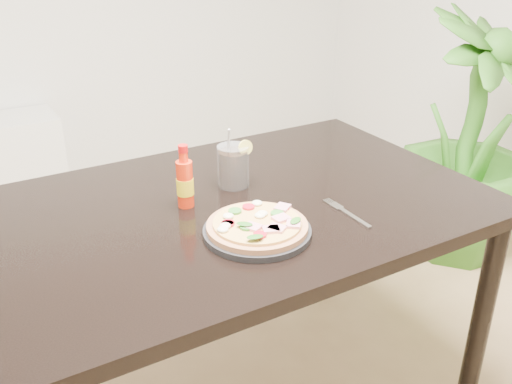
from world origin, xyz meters
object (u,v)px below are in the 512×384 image
plate (257,232)px  cola_cup (233,167)px  hot_sauce_bottle (185,182)px  dining_table (235,228)px  fork (345,212)px  pizza (257,225)px  houseplant (471,138)px

plate → cola_cup: bearing=72.9°
hot_sauce_bottle → dining_table: bearing=-20.4°
hot_sauce_bottle → cola_cup: bearing=17.2°
dining_table → hot_sauce_bottle: bearing=159.6°
fork → plate: bearing=175.9°
cola_cup → fork: cola_cup is taller
pizza → fork: 0.26m
cola_cup → fork: size_ratio=0.97×
dining_table → pizza: 0.22m
houseplant → fork: bearing=-154.4°
dining_table → houseplant: 1.46m
fork → houseplant: bearing=25.6°
houseplant → dining_table: bearing=-165.7°
fork → cola_cup: bearing=119.3°
fork → houseplant: size_ratio=0.17×
plate → fork: plate is taller
dining_table → fork: 0.32m
houseplant → plate: bearing=-159.2°
plate → pizza: size_ratio=1.07×
dining_table → houseplant: (1.41, 0.36, -0.10)m
pizza → hot_sauce_bottle: bearing=110.4°
hot_sauce_bottle → cola_cup: size_ratio=0.97×
dining_table → plate: bearing=-101.1°
cola_cup → fork: 0.36m
plate → pizza: (0.00, 0.00, 0.02)m
hot_sauce_bottle → houseplant: houseplant is taller
dining_table → fork: bearing=-42.7°
dining_table → pizza: pizza is taller
hot_sauce_bottle → houseplant: 1.59m
pizza → hot_sauce_bottle: hot_sauce_bottle is taller
hot_sauce_bottle → fork: (0.35, -0.25, -0.07)m
pizza → cola_cup: 0.30m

